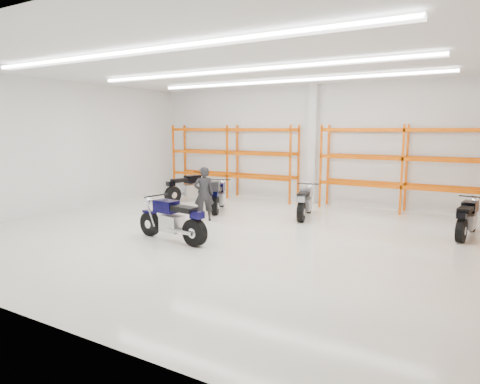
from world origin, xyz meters
The scene contains 11 objects.
ground centered at (0.00, 0.00, 0.00)m, with size 14.00×14.00×0.00m, color beige.
room_shell centered at (0.00, 0.03, 3.28)m, with size 14.02×12.02×4.51m.
motorcycle_main centered at (-0.90, -1.40, 0.54)m, with size 2.34×0.80×1.15m.
motorcycle_back_a centered at (-4.34, 3.62, 0.53)m, with size 0.94×2.26×1.13m.
motorcycle_back_b centered at (-2.13, 2.45, 0.55)m, with size 1.18×2.13×1.15m.
motorcycle_back_c centered at (0.84, 3.03, 0.49)m, with size 0.79×2.13×1.05m.
motorcycle_back_d centered at (5.47, 2.88, 0.48)m, with size 0.72×2.10×1.03m.
standing_man centered at (-1.70, 1.05, 0.85)m, with size 0.62×0.41×1.70m, color black.
structural_column centered at (0.00, 5.82, 2.25)m, with size 0.32×0.32×4.50m, color white.
pallet_racking_back_left centered at (-3.40, 5.48, 1.79)m, with size 5.67×0.87×3.00m.
pallet_racking_back_right centered at (3.40, 5.48, 1.79)m, with size 5.67×0.87×3.00m.
Camera 1 is at (5.95, -9.65, 2.86)m, focal length 32.00 mm.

